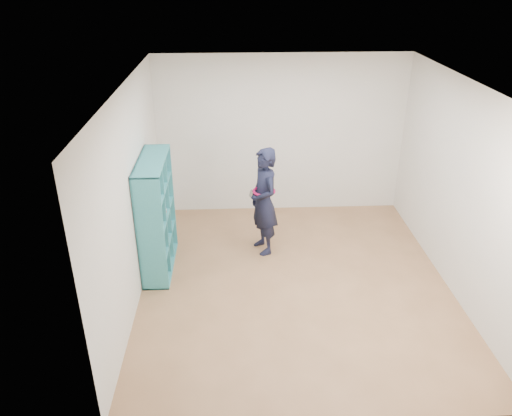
{
  "coord_description": "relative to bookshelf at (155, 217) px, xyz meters",
  "views": [
    {
      "loc": [
        -0.77,
        -5.46,
        3.81
      ],
      "look_at": [
        -0.5,
        0.3,
        0.97
      ],
      "focal_mm": 35.0,
      "sensor_mm": 36.0,
      "label": 1
    }
  ],
  "objects": [
    {
      "name": "wall_right",
      "position": [
        3.85,
        -0.5,
        0.53
      ],
      "size": [
        0.02,
        4.5,
        2.6
      ],
      "primitive_type": "cube",
      "color": "silver",
      "rests_on": "floor"
    },
    {
      "name": "ceiling",
      "position": [
        1.85,
        -0.5,
        1.83
      ],
      "size": [
        4.5,
        4.5,
        0.0
      ],
      "primitive_type": "plane",
      "color": "white",
      "rests_on": "wall_back"
    },
    {
      "name": "person",
      "position": [
        1.48,
        0.37,
        0.02
      ],
      "size": [
        0.55,
        0.67,
        1.57
      ],
      "rotation": [
        0.0,
        0.0,
        -1.23
      ],
      "color": "black",
      "rests_on": "floor"
    },
    {
      "name": "floor",
      "position": [
        1.85,
        -0.5,
        -0.77
      ],
      "size": [
        4.5,
        4.5,
        0.0
      ],
      "primitive_type": "plane",
      "color": "#88603D",
      "rests_on": "ground"
    },
    {
      "name": "wall_left",
      "position": [
        -0.15,
        -0.5,
        0.53
      ],
      "size": [
        0.02,
        4.5,
        2.6
      ],
      "primitive_type": "cube",
      "color": "silver",
      "rests_on": "floor"
    },
    {
      "name": "wall_back",
      "position": [
        1.85,
        1.75,
        0.53
      ],
      "size": [
        4.0,
        0.02,
        2.6
      ],
      "primitive_type": "cube",
      "color": "silver",
      "rests_on": "floor"
    },
    {
      "name": "bookshelf",
      "position": [
        0.0,
        0.0,
        0.0
      ],
      "size": [
        0.35,
        1.18,
        1.58
      ],
      "color": "teal",
      "rests_on": "floor"
    },
    {
      "name": "smartphone",
      "position": [
        1.31,
        0.4,
        0.12
      ],
      "size": [
        0.07,
        0.1,
        0.14
      ],
      "rotation": [
        0.41,
        0.0,
        0.58
      ],
      "color": "silver",
      "rests_on": "person"
    },
    {
      "name": "wall_front",
      "position": [
        1.85,
        -2.75,
        0.53
      ],
      "size": [
        4.0,
        0.02,
        2.6
      ],
      "primitive_type": "cube",
      "color": "silver",
      "rests_on": "floor"
    }
  ]
}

